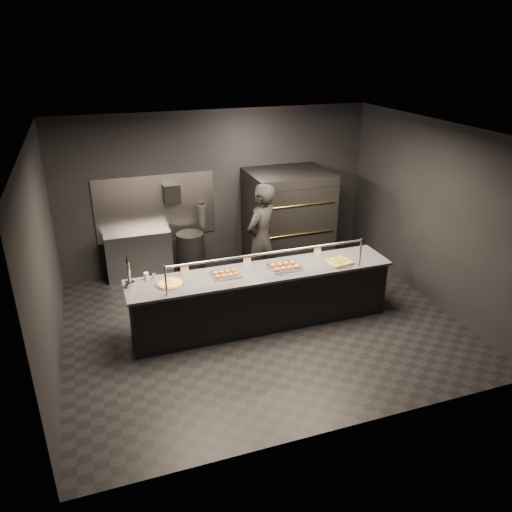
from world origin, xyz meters
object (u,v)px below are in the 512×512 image
object	(u,v)px
prep_shelf	(139,255)
slider_tray_b	(285,267)
pizza_oven	(287,220)
towel_dispenser	(172,194)
trash_bin	(191,254)
worker	(261,239)
round_pizza	(170,284)
service_counter	(262,297)
fire_extinguisher	(202,216)
slider_tray_a	(226,274)
square_pizza	(339,262)
beer_tap	(129,277)

from	to	relation	value
prep_shelf	slider_tray_b	world-z (taller)	slider_tray_b
pizza_oven	towel_dispenser	xyz separation A→B (m)	(-2.10, 0.49, 0.58)
prep_shelf	trash_bin	size ratio (longest dim) A/B	1.42
worker	pizza_oven	bearing A→B (deg)	-172.01
round_pizza	trash_bin	distance (m)	2.28
service_counter	prep_shelf	distance (m)	2.82
service_counter	pizza_oven	distance (m)	2.30
round_pizza	prep_shelf	bearing A→B (deg)	94.97
slider_tray_b	worker	xyz separation A→B (m)	(0.01, 1.11, 0.03)
fire_extinguisher	slider_tray_a	xyz separation A→B (m)	(-0.21, -2.37, -0.11)
square_pizza	beer_tap	bearing A→B (deg)	175.58
prep_shelf	slider_tray_a	bearing A→B (deg)	-65.68
pizza_oven	prep_shelf	size ratio (longest dim) A/B	1.59
pizza_oven	beer_tap	bearing A→B (deg)	-150.64
slider_tray_b	service_counter	bearing A→B (deg)	176.34
round_pizza	slider_tray_b	bearing A→B (deg)	-1.06
fire_extinguisher	round_pizza	distance (m)	2.61
prep_shelf	beer_tap	world-z (taller)	beer_tap
fire_extinguisher	trash_bin	distance (m)	0.77
slider_tray_a	worker	distance (m)	1.41
beer_tap	round_pizza	bearing A→B (deg)	-12.19
prep_shelf	towel_dispenser	xyz separation A→B (m)	(0.70, 0.07, 1.10)
slider_tray_a	round_pizza	bearing A→B (deg)	-178.58
fire_extinguisher	slider_tray_a	distance (m)	2.38
fire_extinguisher	square_pizza	distance (m)	2.98
pizza_oven	slider_tray_a	xyz separation A→B (m)	(-1.76, -1.87, -0.02)
beer_tap	slider_tray_a	xyz separation A→B (m)	(1.39, -0.10, -0.12)
towel_dispenser	beer_tap	xyz separation A→B (m)	(-1.05, -2.26, -0.48)
towel_dispenser	square_pizza	bearing A→B (deg)	-49.53
prep_shelf	fire_extinguisher	size ratio (longest dim) A/B	2.38
towel_dispenser	fire_extinguisher	world-z (taller)	towel_dispenser
beer_tap	worker	distance (m)	2.51
service_counter	worker	xyz separation A→B (m)	(0.37, 1.08, 0.52)
service_counter	square_pizza	distance (m)	1.33
fire_extinguisher	slider_tray_a	size ratio (longest dim) A/B	1.16
slider_tray_a	trash_bin	world-z (taller)	slider_tray_a
pizza_oven	towel_dispenser	distance (m)	2.23
prep_shelf	towel_dispenser	world-z (taller)	towel_dispenser
slider_tray_a	square_pizza	size ratio (longest dim) A/B	0.96
slider_tray_a	slider_tray_b	bearing A→B (deg)	-3.29
pizza_oven	worker	bearing A→B (deg)	-135.51
fire_extinguisher	square_pizza	size ratio (longest dim) A/B	1.11
prep_shelf	worker	xyz separation A→B (m)	(1.97, -1.24, 0.53)
trash_bin	fire_extinguisher	bearing A→B (deg)	42.91
slider_tray_b	round_pizza	bearing A→B (deg)	178.94
pizza_oven	square_pizza	bearing A→B (deg)	-88.84
towel_dispenser	round_pizza	xyz separation A→B (m)	(-0.50, -2.38, -0.61)
service_counter	square_pizza	world-z (taller)	service_counter
pizza_oven	prep_shelf	distance (m)	2.88
towel_dispenser	beer_tap	distance (m)	2.54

